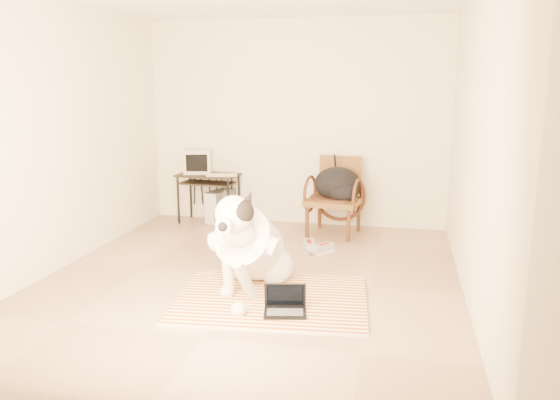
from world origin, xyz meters
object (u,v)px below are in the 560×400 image
(laptop, at_px, (285,305))
(rattan_chair, at_px, (335,196))
(backpack, at_px, (338,185))
(dog, at_px, (250,247))
(crt_monitor, at_px, (198,161))
(pc_tower, at_px, (221,206))
(computer_desk, at_px, (208,181))

(laptop, bearing_deg, rattan_chair, 87.93)
(laptop, bearing_deg, backpack, 86.81)
(dog, distance_m, laptop, 0.74)
(crt_monitor, distance_m, pc_tower, 0.69)
(crt_monitor, bearing_deg, pc_tower, -4.19)
(laptop, relative_size, rattan_chair, 0.40)
(backpack, bearing_deg, crt_monitor, 170.45)
(dog, xyz_separation_m, crt_monitor, (-1.39, 2.35, 0.42))
(laptop, distance_m, backpack, 2.57)
(laptop, relative_size, backpack, 0.68)
(pc_tower, relative_size, rattan_chair, 0.53)
(pc_tower, bearing_deg, computer_desk, -160.96)
(computer_desk, height_order, backpack, backpack)
(laptop, height_order, crt_monitor, crt_monitor)
(crt_monitor, bearing_deg, computer_desk, -24.20)
(rattan_chair, bearing_deg, backpack, -61.78)
(pc_tower, relative_size, backpack, 0.90)
(computer_desk, height_order, crt_monitor, crt_monitor)
(dog, relative_size, pc_tower, 2.84)
(computer_desk, relative_size, crt_monitor, 1.91)
(rattan_chair, bearing_deg, dog, -104.16)
(laptop, xyz_separation_m, rattan_chair, (0.09, 2.59, 0.41))
(computer_desk, xyz_separation_m, rattan_chair, (1.75, -0.17, -0.09))
(laptop, height_order, rattan_chair, rattan_chair)
(pc_tower, bearing_deg, laptop, -61.86)
(dog, height_order, laptop, dog)
(dog, bearing_deg, pc_tower, 114.71)
(dog, distance_m, backpack, 2.11)
(pc_tower, distance_m, backpack, 1.72)
(dog, distance_m, rattan_chair, 2.17)
(rattan_chair, bearing_deg, pc_tower, 172.11)
(laptop, xyz_separation_m, crt_monitor, (-1.82, 2.84, 0.75))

